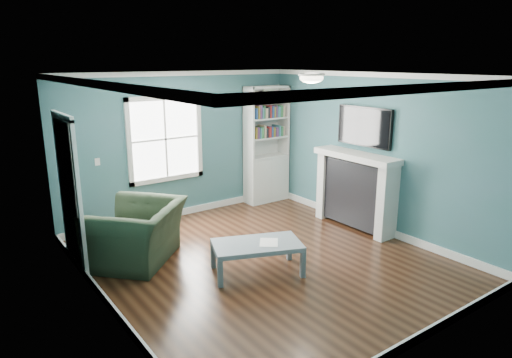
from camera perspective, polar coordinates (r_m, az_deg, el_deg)
floor at (r=6.64m, az=1.05°, el=-10.17°), size 5.00×5.00×0.00m
room_walls at (r=6.14m, az=1.12°, el=3.33°), size 5.00×5.00×5.00m
trim at (r=6.22m, az=1.10°, el=0.21°), size 4.50×5.00×2.60m
window at (r=8.13m, az=-11.26°, el=4.92°), size 1.40×0.06×1.50m
bookshelf at (r=9.12m, az=1.28°, el=2.88°), size 0.90×0.35×2.31m
fireplace at (r=7.89m, az=12.34°, el=-1.50°), size 0.44×1.58×1.30m
tv at (r=7.76m, az=13.38°, el=6.40°), size 0.06×1.10×0.65m
door at (r=6.59m, az=-22.31°, el=-1.55°), size 0.12×0.98×2.17m
ceiling_fixture at (r=6.68m, az=6.96°, el=12.51°), size 0.38×0.38×0.15m
light_switch at (r=7.76m, az=-19.22°, el=2.04°), size 0.08×0.01×0.12m
recliner at (r=6.66m, az=-14.73°, el=-5.42°), size 1.49×1.48×1.11m
coffee_table at (r=6.16m, az=0.13°, el=-8.47°), size 1.32×1.02×0.42m
paper_sheet at (r=6.15m, az=1.62°, el=-7.92°), size 0.38×0.39×0.00m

